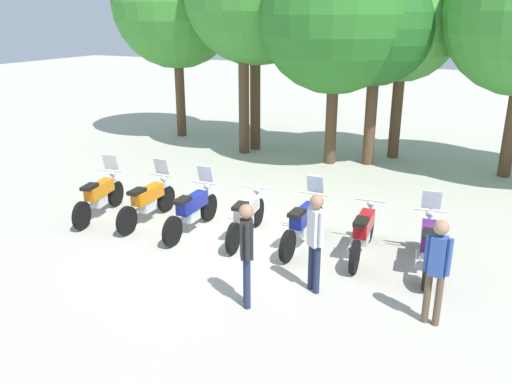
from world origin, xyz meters
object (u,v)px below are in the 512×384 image
object	(u,v)px
motorcycle_6	(427,243)
person_2	(437,264)
motorcycle_4	(303,222)
person_1	(247,247)
motorcycle_0	(100,196)
motorcycle_2	(192,209)
tree_3	(336,15)
tree_5	(404,25)
motorcycle_1	(148,200)
motorcycle_3	(247,216)
tree_0	(176,4)
person_0	(315,235)
tree_4	(377,29)
motorcycle_5	(363,232)

from	to	relation	value
motorcycle_6	person_2	world-z (taller)	person_2
motorcycle_4	person_1	bearing A→B (deg)	-178.91
motorcycle_0	motorcycle_2	xyz separation A→B (m)	(2.47, 0.15, 0.00)
motorcycle_2	person_2	size ratio (longest dim) A/B	1.27
motorcycle_4	person_2	bearing A→B (deg)	-122.29
motorcycle_4	motorcycle_6	world-z (taller)	same
tree_3	tree_5	xyz separation A→B (m)	(1.71, 1.61, -0.30)
motorcycle_1	motorcycle_3	world-z (taller)	motorcycle_1
motorcycle_6	tree_0	world-z (taller)	tree_0
person_0	person_2	world-z (taller)	person_0
motorcycle_4	person_0	distance (m)	1.95
motorcycle_0	motorcycle_2	size ratio (longest dim) A/B	0.99
motorcycle_6	tree_0	xyz separation A→B (m)	(-10.48, 7.67, 4.43)
motorcycle_2	person_2	xyz separation A→B (m)	(5.27, -1.51, 0.50)
motorcycle_4	tree_0	xyz separation A→B (m)	(-8.02, 7.71, 4.43)
motorcycle_2	tree_3	size ratio (longest dim) A/B	0.32
motorcycle_4	tree_0	distance (m)	11.97
person_1	tree_4	xyz separation A→B (m)	(-0.32, 9.39, 3.11)
motorcycle_6	tree_3	distance (m)	8.46
motorcycle_2	person_0	xyz separation A→B (m)	(3.29, -1.33, 0.53)
motorcycle_2	tree_3	xyz separation A→B (m)	(0.99, 6.71, 4.03)
motorcycle_1	motorcycle_5	bearing A→B (deg)	-87.31
motorcycle_0	tree_4	distance (m)	9.36
motorcycle_1	motorcycle_4	xyz separation A→B (m)	(3.70, 0.29, 0.00)
tree_5	person_1	bearing A→B (deg)	-91.30
motorcycle_4	tree_3	distance (m)	7.67
motorcycle_0	tree_5	world-z (taller)	tree_5
motorcycle_2	tree_4	distance (m)	8.29
person_2	tree_0	world-z (taller)	tree_0
motorcycle_0	person_0	bearing A→B (deg)	-113.06
motorcycle_1	person_1	bearing A→B (deg)	-123.84
tree_4	motorcycle_4	bearing A→B (deg)	-87.24
tree_4	tree_0	bearing A→B (deg)	173.11
person_1	motorcycle_5	bearing A→B (deg)	-145.51
motorcycle_4	person_0	world-z (taller)	person_0
motorcycle_2	person_1	bearing A→B (deg)	-133.93
motorcycle_1	tree_5	size ratio (longest dim) A/B	0.36
motorcycle_0	motorcycle_3	distance (m)	3.72
person_2	tree_3	distance (m)	9.91
motorcycle_6	tree_4	size ratio (longest dim) A/B	0.37
tree_0	tree_4	size ratio (longest dim) A/B	1.24
person_1	tree_5	xyz separation A→B (m)	(0.24, 10.58, 3.19)
motorcycle_0	motorcycle_6	size ratio (longest dim) A/B	0.99
motorcycle_2	motorcycle_0	bearing A→B (deg)	92.12
motorcycle_6	motorcycle_2	bearing A→B (deg)	87.01
motorcycle_3	tree_4	bearing A→B (deg)	-14.28
motorcycle_4	person_2	xyz separation A→B (m)	(2.81, -1.86, 0.50)
motorcycle_5	tree_5	world-z (taller)	tree_5
tree_4	motorcycle_2	bearing A→B (deg)	-106.69
person_2	tree_5	world-z (taller)	tree_5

